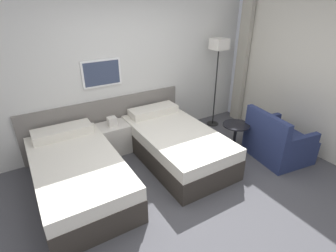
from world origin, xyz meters
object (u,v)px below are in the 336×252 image
object	(u,v)px
floor_lamp	(219,52)
side_table	(235,133)
bed_near_window	(175,144)
nightstand	(114,138)
armchair	(277,143)
bed_near_door	(78,174)

from	to	relation	value
floor_lamp	side_table	xyz separation A→B (m)	(-0.39, -1.02, -1.15)
bed_near_window	nightstand	size ratio (longest dim) A/B	3.08
nightstand	side_table	bearing A→B (deg)	-30.95
floor_lamp	armchair	world-z (taller)	floor_lamp
bed_near_window	armchair	bearing A→B (deg)	-29.86
armchair	side_table	bearing A→B (deg)	50.99
bed_near_door	side_table	size ratio (longest dim) A/B	3.87
nightstand	armchair	distance (m)	2.74
armchair	nightstand	bearing A→B (deg)	62.94
bed_near_door	armchair	xyz separation A→B (m)	(3.04, -0.84, -0.01)
bed_near_door	floor_lamp	bearing A→B (deg)	13.04
nightstand	floor_lamp	size ratio (longest dim) A/B	0.37
bed_near_window	nightstand	bearing A→B (deg)	137.15
bed_near_door	bed_near_window	size ratio (longest dim) A/B	1.00
bed_near_door	nightstand	distance (m)	1.07
nightstand	floor_lamp	world-z (taller)	floor_lamp
bed_near_window	nightstand	xyz separation A→B (m)	(-0.79, 0.73, -0.01)
bed_near_door	floor_lamp	size ratio (longest dim) A/B	1.14
bed_near_window	floor_lamp	size ratio (longest dim) A/B	1.14
bed_near_window	armchair	distance (m)	1.69
nightstand	armchair	xyz separation A→B (m)	(2.25, -1.57, 0.00)
bed_near_window	nightstand	world-z (taller)	bed_near_window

